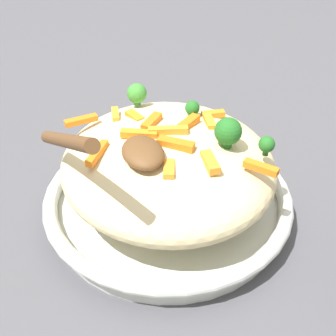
{
  "coord_description": "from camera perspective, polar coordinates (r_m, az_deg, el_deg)",
  "views": [
    {
      "loc": [
        -0.38,
        0.12,
        0.36
      ],
      "look_at": [
        0.0,
        0.0,
        0.07
      ],
      "focal_mm": 48.26,
      "sensor_mm": 36.0,
      "label": 1
    }
  ],
  "objects": [
    {
      "name": "pasta_mound",
      "position": [
        0.49,
        -0.0,
        0.52
      ],
      "size": [
        0.24,
        0.23,
        0.08
      ],
      "primitive_type": "ellipsoid",
      "color": "beige",
      "rests_on": "serving_bowl"
    },
    {
      "name": "carrot_piece_4",
      "position": [
        0.46,
        -3.69,
        4.32
      ],
      "size": [
        0.02,
        0.04,
        0.01
      ],
      "primitive_type": "cube",
      "rotation": [
        0.0,
        0.0,
        1.14
      ],
      "color": "orange",
      "rests_on": "pasta_mound"
    },
    {
      "name": "carrot_piece_11",
      "position": [
        0.45,
        1.36,
        3.11
      ],
      "size": [
        0.03,
        0.04,
        0.01
      ],
      "primitive_type": "cube",
      "rotation": [
        0.0,
        0.0,
        0.89
      ],
      "color": "orange",
      "rests_on": "pasta_mound"
    },
    {
      "name": "serving_bowl",
      "position": [
        0.52,
        -0.0,
        -4.19
      ],
      "size": [
        0.28,
        0.28,
        0.04
      ],
      "color": "silver",
      "rests_on": "ground_plane"
    },
    {
      "name": "broccoli_floret_3",
      "position": [
        0.45,
        7.59,
        4.55
      ],
      "size": [
        0.03,
        0.03,
        0.03
      ],
      "color": "#205B1C",
      "rests_on": "pasta_mound"
    },
    {
      "name": "carrot_piece_7",
      "position": [
        0.52,
        -6.66,
        6.76
      ],
      "size": [
        0.03,
        0.01,
        0.01
      ],
      "primitive_type": "cube",
      "rotation": [
        0.0,
        0.0,
        2.98
      ],
      "color": "orange",
      "rests_on": "pasta_mound"
    },
    {
      "name": "carrot_piece_10",
      "position": [
        0.43,
        11.65,
        0.06
      ],
      "size": [
        0.03,
        0.03,
        0.01
      ],
      "primitive_type": "cube",
      "rotation": [
        0.0,
        0.0,
        3.83
      ],
      "color": "orange",
      "rests_on": "pasta_mound"
    },
    {
      "name": "carrot_piece_3",
      "position": [
        0.51,
        5.7,
        6.78
      ],
      "size": [
        0.01,
        0.03,
        0.01
      ],
      "primitive_type": "cube",
      "rotation": [
        0.0,
        0.0,
        1.46
      ],
      "color": "orange",
      "rests_on": "pasta_mound"
    },
    {
      "name": "carrot_piece_8",
      "position": [
        0.48,
        2.65,
        5.73
      ],
      "size": [
        0.03,
        0.03,
        0.01
      ],
      "primitive_type": "cube",
      "rotation": [
        0.0,
        0.0,
        5.35
      ],
      "color": "orange",
      "rests_on": "pasta_mound"
    },
    {
      "name": "carrot_piece_5",
      "position": [
        0.46,
        0.42,
        4.59
      ],
      "size": [
        0.02,
        0.04,
        0.01
      ],
      "primitive_type": "cube",
      "rotation": [
        0.0,
        0.0,
        1.32
      ],
      "color": "orange",
      "rests_on": "pasta_mound"
    },
    {
      "name": "carrot_piece_6",
      "position": [
        0.45,
        -8.93,
        1.87
      ],
      "size": [
        0.04,
        0.03,
        0.01
      ],
      "primitive_type": "cube",
      "rotation": [
        0.0,
        0.0,
        5.67
      ],
      "color": "orange",
      "rests_on": "pasta_mound"
    },
    {
      "name": "carrot_piece_0",
      "position": [
        0.43,
        5.34,
        0.74
      ],
      "size": [
        0.03,
        0.01,
        0.01
      ],
      "primitive_type": "cube",
      "rotation": [
        0.0,
        0.0,
        3.06
      ],
      "color": "orange",
      "rests_on": "pasta_mound"
    },
    {
      "name": "serving_spoon",
      "position": [
        0.42,
        -6.49,
        2.46
      ],
      "size": [
        0.15,
        0.11,
        0.09
      ],
      "color": "brown",
      "rests_on": "pasta_mound"
    },
    {
      "name": "broccoli_floret_1",
      "position": [
        0.45,
        12.36,
        2.89
      ],
      "size": [
        0.02,
        0.02,
        0.02
      ],
      "color": "#205B1C",
      "rests_on": "pasta_mound"
    },
    {
      "name": "broccoli_floret_0",
      "position": [
        0.53,
        -3.95,
        9.35
      ],
      "size": [
        0.02,
        0.02,
        0.03
      ],
      "color": "#377928",
      "rests_on": "pasta_mound"
    },
    {
      "name": "carrot_piece_13",
      "position": [
        0.51,
        -4.22,
        6.48
      ],
      "size": [
        0.03,
        0.02,
        0.01
      ],
      "primitive_type": "cube",
      "rotation": [
        0.0,
        0.0,
        0.35
      ],
      "color": "orange",
      "rests_on": "pasta_mound"
    },
    {
      "name": "carrot_piece_12",
      "position": [
        0.49,
        5.25,
        5.81
      ],
      "size": [
        0.03,
        0.01,
        0.01
      ],
      "primitive_type": "cube",
      "rotation": [
        0.0,
        0.0,
        6.13
      ],
      "color": "orange",
      "rests_on": "pasta_mound"
    },
    {
      "name": "ground_plane",
      "position": [
        0.54,
        -0.0,
        -5.8
      ],
      "size": [
        2.4,
        2.4,
        0.0
      ],
      "primitive_type": "plane",
      "color": "#4C4C51"
    },
    {
      "name": "carrot_piece_2",
      "position": [
        0.51,
        -10.91,
        5.93
      ],
      "size": [
        0.01,
        0.04,
        0.01
      ],
      "primitive_type": "cube",
      "rotation": [
        0.0,
        0.0,
        4.86
      ],
      "color": "orange",
      "rests_on": "pasta_mound"
    },
    {
      "name": "carrot_piece_1",
      "position": [
        0.48,
        -2.08,
        5.86
      ],
      "size": [
        0.03,
        0.03,
        0.01
      ],
      "primitive_type": "cube",
      "rotation": [
        0.0,
        0.0,
        2.38
      ],
      "color": "orange",
      "rests_on": "pasta_mound"
    },
    {
      "name": "broccoli_floret_2",
      "position": [
        0.5,
        3.09,
        7.54
      ],
      "size": [
        0.02,
        0.02,
        0.02
      ],
      "color": "#205B1C",
      "rests_on": "pasta_mound"
    },
    {
      "name": "carrot_piece_9",
      "position": [
        0.42,
        0.13,
        -0.09
      ],
      "size": [
        0.03,
        0.02,
        0.01
      ],
      "primitive_type": "cube",
      "rotation": [
        0.0,
        0.0,
        5.93
      ],
      "color": "orange",
      "rests_on": "pasta_mound"
    }
  ]
}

